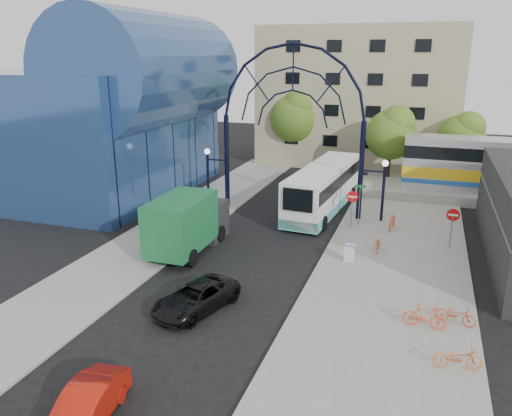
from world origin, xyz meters
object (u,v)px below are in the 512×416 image
at_px(bike_near_a, 378,243).
at_px(bike_near_b, 392,221).
at_px(stop_sign, 352,200).
at_px(tree_north_c, 463,136).
at_px(city_bus, 324,187).
at_px(tree_north_b, 295,115).
at_px(do_not_enter_sign, 453,219).
at_px(green_truck, 188,222).
at_px(bike_far_c, 458,358).
at_px(bike_far_b, 425,316).
at_px(red_sedan, 85,407).
at_px(street_name_sign, 360,196).
at_px(sandwich_board, 349,251).
at_px(tree_north_a, 392,132).
at_px(bike_far_a, 456,315).
at_px(black_suv, 196,298).
at_px(gateway_arch, 293,95).

height_order(bike_near_a, bike_near_b, bike_near_b).
distance_m(stop_sign, tree_north_c, 17.68).
bearing_deg(city_bus, bike_near_a, -52.10).
xyz_separation_m(stop_sign, tree_north_b, (-8.68, 17.93, 3.27)).
xyz_separation_m(stop_sign, do_not_enter_sign, (6.20, -2.00, -0.02)).
bearing_deg(green_truck, bike_far_c, -27.80).
xyz_separation_m(do_not_enter_sign, bike_far_b, (-1.26, -10.04, -1.31)).
xyz_separation_m(city_bus, bike_far_b, (7.56, -15.58, -1.09)).
relative_size(green_truck, red_sedan, 1.80).
relative_size(do_not_enter_sign, street_name_sign, 0.89).
xyz_separation_m(stop_sign, bike_near_a, (2.15, -3.69, -1.46)).
height_order(tree_north_c, bike_near_a, tree_north_c).
xyz_separation_m(sandwich_board, bike_near_a, (1.35, 2.33, -0.21)).
distance_m(sandwich_board, tree_north_c, 23.17).
xyz_separation_m(tree_north_a, bike_near_a, (0.83, -17.62, -4.07)).
bearing_deg(bike_far_b, do_not_enter_sign, -5.22).
distance_m(do_not_enter_sign, bike_far_a, 9.39).
height_order(stop_sign, tree_north_c, tree_north_c).
xyz_separation_m(tree_north_c, black_suv, (-12.35, -29.55, -3.65)).
height_order(city_bus, black_suv, city_bus).
bearing_deg(sandwich_board, green_truck, -173.63).
relative_size(stop_sign, tree_north_a, 0.36).
bearing_deg(black_suv, city_bus, 99.75).
bearing_deg(bike_far_c, bike_near_a, 8.64).
distance_m(sandwich_board, city_bus, 10.20).
bearing_deg(black_suv, do_not_enter_sign, 63.73).
bearing_deg(green_truck, tree_north_a, 64.25).
relative_size(gateway_arch, city_bus, 1.10).
relative_size(city_bus, red_sedan, 3.19).
bearing_deg(bike_far_b, black_suv, 100.93).
bearing_deg(gateway_arch, tree_north_c, 48.96).
height_order(red_sedan, bike_near_b, red_sedan).
relative_size(black_suv, bike_far_c, 2.53).
relative_size(gateway_arch, bike_far_c, 7.67).
height_order(street_name_sign, tree_north_c, tree_north_c).
bearing_deg(bike_far_a, stop_sign, 41.55).
bearing_deg(tree_north_b, sandwich_board, -68.41).
bearing_deg(do_not_enter_sign, gateway_arch, 160.01).
bearing_deg(green_truck, do_not_enter_sign, 18.45).
bearing_deg(black_suv, bike_far_a, 29.51).
height_order(black_suv, bike_near_b, black_suv).
xyz_separation_m(bike_near_b, bike_far_a, (3.57, -11.74, -0.10)).
bearing_deg(do_not_enter_sign, street_name_sign, 155.84).
distance_m(street_name_sign, black_suv, 15.30).
bearing_deg(bike_near_b, bike_far_b, -71.65).
height_order(tree_north_b, tree_north_c, tree_north_b).
bearing_deg(stop_sign, red_sedan, -103.35).
distance_m(tree_north_c, bike_far_b, 28.30).
distance_m(city_bus, bike_far_b, 17.35).
bearing_deg(sandwich_board, stop_sign, 97.57).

